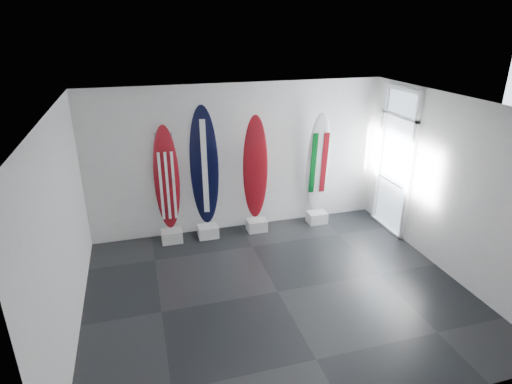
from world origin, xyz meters
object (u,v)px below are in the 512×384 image
object	(u,v)px
surfboard_usa	(167,179)
surfboard_navy	(204,167)
surfboard_swiss	(255,168)
surfboard_italy	(318,163)

from	to	relation	value
surfboard_usa	surfboard_navy	world-z (taller)	surfboard_navy
surfboard_usa	surfboard_swiss	xyz separation A→B (m)	(1.75, 0.00, 0.04)
surfboard_swiss	surfboard_italy	size ratio (longest dim) A/B	1.00
surfboard_usa	surfboard_italy	distance (m)	3.11
surfboard_navy	surfboard_italy	bearing A→B (deg)	15.05
surfboard_navy	surfboard_italy	xyz separation A→B (m)	(2.38, 0.00, -0.13)
surfboard_usa	surfboard_italy	bearing A→B (deg)	4.26
surfboard_navy	surfboard_swiss	xyz separation A→B (m)	(1.02, 0.00, -0.12)
surfboard_swiss	surfboard_usa	bearing A→B (deg)	-168.53
surfboard_usa	surfboard_italy	xyz separation A→B (m)	(3.11, 0.00, 0.03)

